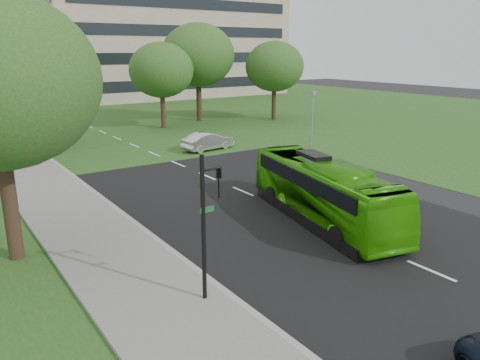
{
  "coord_description": "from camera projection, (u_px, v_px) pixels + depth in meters",
  "views": [
    {
      "loc": [
        -14.53,
        -14.82,
        7.8
      ],
      "look_at": [
        -1.99,
        3.41,
        1.6
      ],
      "focal_mm": 35.0,
      "sensor_mm": 36.0,
      "label": 1
    }
  ],
  "objects": [
    {
      "name": "bus",
      "position": [
        323.0,
        191.0,
        21.77
      ],
      "size": [
        4.51,
        10.44,
        2.83
      ],
      "primitive_type": "imported",
      "rotation": [
        0.0,
        0.0,
        -0.22
      ],
      "color": "#36A70C",
      "rests_on": "ground"
    },
    {
      "name": "tree_park_c",
      "position": [
        161.0,
        70.0,
        46.5
      ],
      "size": [
        6.42,
        6.42,
        8.53
      ],
      "color": "black",
      "rests_on": "ground"
    },
    {
      "name": "tree_park_b",
      "position": [
        41.0,
        67.0,
        38.03
      ],
      "size": [
        7.25,
        7.25,
        9.51
      ],
      "color": "black",
      "rests_on": "ground"
    },
    {
      "name": "office_building",
      "position": [
        161.0,
        21.0,
        79.55
      ],
      "size": [
        40.1,
        20.1,
        25.0
      ],
      "color": "#9F907B",
      "rests_on": "ground"
    },
    {
      "name": "camera_pole",
      "position": [
        312.0,
        112.0,
        37.7
      ],
      "size": [
        0.4,
        0.35,
        4.58
      ],
      "rotation": [
        0.0,
        0.0,
        0.08
      ],
      "color": "gray",
      "rests_on": "ground"
    },
    {
      "name": "traffic_light",
      "position": [
        207.0,
        217.0,
        14.31
      ],
      "size": [
        0.78,
        0.23,
        4.83
      ],
      "rotation": [
        0.0,
        0.0,
        -0.31
      ],
      "color": "black",
      "rests_on": "ground"
    },
    {
      "name": "tree_park_d",
      "position": [
        198.0,
        55.0,
        50.98
      ],
      "size": [
        8.02,
        8.02,
        10.6
      ],
      "color": "black",
      "rests_on": "ground"
    },
    {
      "name": "street_surfaces",
      "position": [
        126.0,
        144.0,
        39.62
      ],
      "size": [
        120.0,
        120.0,
        0.15
      ],
      "color": "black",
      "rests_on": "ground"
    },
    {
      "name": "ground",
      "position": [
        316.0,
        223.0,
        21.79
      ],
      "size": [
        160.0,
        160.0,
        0.0
      ],
      "primitive_type": "plane",
      "color": "black",
      "rests_on": "ground"
    },
    {
      "name": "sedan",
      "position": [
        208.0,
        141.0,
        37.35
      ],
      "size": [
        4.53,
        2.12,
        1.44
      ],
      "primitive_type": "imported",
      "rotation": [
        0.0,
        0.0,
        1.71
      ],
      "color": "silver",
      "rests_on": "ground"
    },
    {
      "name": "tree_park_e",
      "position": [
        275.0,
        67.0,
        52.22
      ],
      "size": [
        6.54,
        6.54,
        8.72
      ],
      "color": "black",
      "rests_on": "ground"
    }
  ]
}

